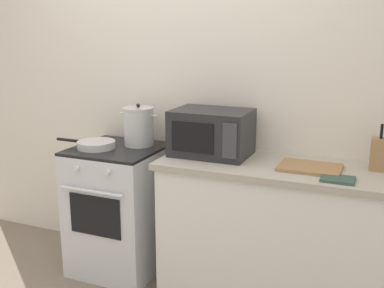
{
  "coord_description": "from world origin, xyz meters",
  "views": [
    {
      "loc": [
        1.38,
        -2.11,
        1.73
      ],
      "look_at": [
        0.22,
        0.6,
        1.0
      ],
      "focal_mm": 43.65,
      "sensor_mm": 36.0,
      "label": 1
    }
  ],
  "objects_px": {
    "stove": "(119,209)",
    "stock_pot": "(139,126)",
    "frying_pan": "(96,144)",
    "cutting_board": "(310,167)",
    "microwave": "(212,133)",
    "oven_mitt": "(338,179)",
    "knife_block": "(382,154)"
  },
  "relations": [
    {
      "from": "stove",
      "to": "stock_pot",
      "type": "xyz_separation_m",
      "value": [
        0.11,
        0.12,
        0.6
      ]
    },
    {
      "from": "frying_pan",
      "to": "oven_mitt",
      "type": "height_order",
      "value": "frying_pan"
    },
    {
      "from": "stock_pot",
      "to": "cutting_board",
      "type": "relative_size",
      "value": 0.84
    },
    {
      "from": "cutting_board",
      "to": "knife_block",
      "type": "height_order",
      "value": "knife_block"
    },
    {
      "from": "microwave",
      "to": "knife_block",
      "type": "bearing_deg",
      "value": 3.41
    },
    {
      "from": "stock_pot",
      "to": "microwave",
      "type": "bearing_deg",
      "value": -4.22
    },
    {
      "from": "stock_pot",
      "to": "cutting_board",
      "type": "distance_m",
      "value": 1.24
    },
    {
      "from": "stock_pot",
      "to": "frying_pan",
      "type": "xyz_separation_m",
      "value": [
        -0.24,
        -0.19,
        -0.11
      ]
    },
    {
      "from": "stove",
      "to": "microwave",
      "type": "height_order",
      "value": "microwave"
    },
    {
      "from": "microwave",
      "to": "knife_block",
      "type": "xyz_separation_m",
      "value": [
        1.04,
        0.06,
        -0.05
      ]
    },
    {
      "from": "frying_pan",
      "to": "cutting_board",
      "type": "xyz_separation_m",
      "value": [
        1.46,
        0.07,
        -0.02
      ]
    },
    {
      "from": "frying_pan",
      "to": "microwave",
      "type": "xyz_separation_m",
      "value": [
        0.81,
        0.15,
        0.12
      ]
    },
    {
      "from": "frying_pan",
      "to": "knife_block",
      "type": "relative_size",
      "value": 1.68
    },
    {
      "from": "stock_pot",
      "to": "cutting_board",
      "type": "height_order",
      "value": "stock_pot"
    },
    {
      "from": "frying_pan",
      "to": "microwave",
      "type": "relative_size",
      "value": 0.93
    },
    {
      "from": "stove",
      "to": "oven_mitt",
      "type": "distance_m",
      "value": 1.59
    },
    {
      "from": "stove",
      "to": "knife_block",
      "type": "height_order",
      "value": "knife_block"
    },
    {
      "from": "stock_pot",
      "to": "microwave",
      "type": "distance_m",
      "value": 0.57
    },
    {
      "from": "stove",
      "to": "microwave",
      "type": "distance_m",
      "value": 0.92
    },
    {
      "from": "stock_pot",
      "to": "knife_block",
      "type": "height_order",
      "value": "stock_pot"
    },
    {
      "from": "knife_block",
      "to": "frying_pan",
      "type": "bearing_deg",
      "value": -173.42
    },
    {
      "from": "stove",
      "to": "knife_block",
      "type": "xyz_separation_m",
      "value": [
        1.72,
        0.14,
        0.56
      ]
    },
    {
      "from": "cutting_board",
      "to": "oven_mitt",
      "type": "xyz_separation_m",
      "value": [
        0.18,
        -0.16,
        -0.0
      ]
    },
    {
      "from": "frying_pan",
      "to": "stove",
      "type": "bearing_deg",
      "value": 29.37
    },
    {
      "from": "microwave",
      "to": "oven_mitt",
      "type": "distance_m",
      "value": 0.88
    },
    {
      "from": "cutting_board",
      "to": "frying_pan",
      "type": "bearing_deg",
      "value": -177.14
    },
    {
      "from": "cutting_board",
      "to": "stock_pot",
      "type": "bearing_deg",
      "value": 174.39
    },
    {
      "from": "frying_pan",
      "to": "cutting_board",
      "type": "height_order",
      "value": "frying_pan"
    },
    {
      "from": "stove",
      "to": "microwave",
      "type": "bearing_deg",
      "value": 6.64
    },
    {
      "from": "stove",
      "to": "cutting_board",
      "type": "xyz_separation_m",
      "value": [
        1.33,
        0.0,
        0.47
      ]
    },
    {
      "from": "stock_pot",
      "to": "knife_block",
      "type": "distance_m",
      "value": 1.61
    },
    {
      "from": "stock_pot",
      "to": "oven_mitt",
      "type": "xyz_separation_m",
      "value": [
        1.4,
        -0.28,
        -0.13
      ]
    }
  ]
}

